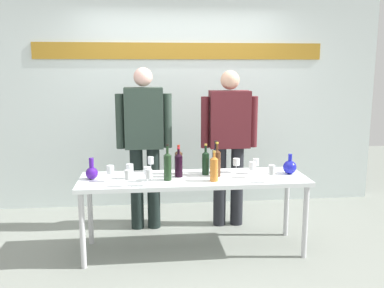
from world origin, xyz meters
name	(u,v)px	position (x,y,z in m)	size (l,w,h in m)	color
ground_plane	(194,250)	(0.00, 0.00, 0.00)	(10.00, 10.00, 0.00)	gray
back_wall	(181,88)	(0.00, 1.50, 1.50)	(5.09, 0.11, 3.00)	silver
display_table	(194,183)	(0.00, 0.00, 0.68)	(2.15, 0.63, 0.74)	white
decanter_blue_left	(92,172)	(-0.95, 0.03, 0.81)	(0.11, 0.11, 0.20)	#42188F
decanter_blue_right	(290,167)	(0.95, 0.03, 0.81)	(0.13, 0.13, 0.20)	#1C20B3
presenter_left	(144,138)	(-0.46, 0.65, 1.01)	(0.60, 0.22, 1.76)	black
presenter_right	(229,138)	(0.46, 0.65, 1.00)	(0.63, 0.22, 1.73)	black
wine_bottle_0	(217,162)	(0.22, 0.02, 0.88)	(0.07, 0.07, 0.33)	#4D2B17
wine_bottle_1	(168,165)	(-0.25, -0.08, 0.88)	(0.07, 0.07, 0.34)	#1A321A
wine_bottle_2	(214,168)	(0.17, -0.15, 0.86)	(0.08, 0.08, 0.28)	orange
wine_bottle_3	(206,162)	(0.13, 0.09, 0.86)	(0.07, 0.07, 0.30)	black
wine_bottle_4	(179,164)	(-0.14, 0.03, 0.86)	(0.08, 0.08, 0.29)	black
wine_bottle_5	(179,161)	(-0.13, 0.14, 0.86)	(0.07, 0.07, 0.29)	#462B1D
wine_bottle_6	(216,159)	(0.24, 0.15, 0.87)	(0.07, 0.07, 0.32)	black
wine_glass_left_0	(130,168)	(-0.60, 0.01, 0.84)	(0.07, 0.07, 0.14)	white
wine_glass_left_1	(147,171)	(-0.44, -0.12, 0.84)	(0.06, 0.06, 0.14)	white
wine_glass_left_2	(110,170)	(-0.77, -0.07, 0.85)	(0.07, 0.07, 0.15)	white
wine_glass_left_3	(128,175)	(-0.61, -0.24, 0.84)	(0.06, 0.06, 0.15)	white
wine_glass_left_4	(149,174)	(-0.42, -0.25, 0.84)	(0.06, 0.06, 0.15)	white
wine_glass_left_5	(151,161)	(-0.40, 0.26, 0.85)	(0.06, 0.06, 0.15)	white
wine_glass_right_0	(236,162)	(0.44, 0.14, 0.84)	(0.07, 0.07, 0.14)	white
wine_glass_right_1	(256,163)	(0.62, 0.07, 0.85)	(0.06, 0.06, 0.15)	white
wine_glass_right_2	(272,170)	(0.68, -0.25, 0.85)	(0.06, 0.06, 0.16)	white
wine_glass_right_3	(252,166)	(0.55, -0.07, 0.85)	(0.06, 0.06, 0.15)	white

